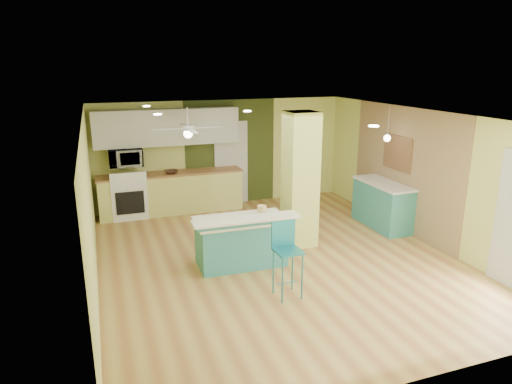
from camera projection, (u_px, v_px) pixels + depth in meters
floor at (277, 258)px, 8.05m from camera, size 6.00×7.00×0.01m
ceiling at (279, 115)px, 7.37m from camera, size 6.00×7.00×0.01m
wall_back at (222, 153)px, 10.89m from camera, size 6.00×0.01×2.50m
wall_front at (410, 279)px, 4.53m from camera, size 6.00×0.01×2.50m
wall_left at (90, 208)px, 6.74m from camera, size 0.01×7.00×2.50m
wall_right at (424, 176)px, 8.68m from camera, size 0.01×7.00×2.50m
wood_panel at (403, 169)px, 9.21m from camera, size 0.02×3.40×2.50m
olive_accent at (231, 153)px, 10.94m from camera, size 2.20×0.02×2.50m
interior_door at (231, 163)px, 10.98m from camera, size 0.82×0.05×2.00m
column at (300, 180)px, 8.37m from camera, size 0.55×0.55×2.50m
kitchen_run at (172, 193)px, 10.41m from camera, size 3.25×0.63×0.94m
stove at (129, 197)px, 10.09m from camera, size 0.76×0.66×1.08m
upper_cabinets at (167, 127)px, 10.11m from camera, size 3.20×0.34×0.80m
microwave at (126, 158)px, 9.86m from camera, size 0.70×0.48×0.39m
ceiling_fan at (188, 129)px, 8.94m from camera, size 1.41×1.41×0.61m
pendant_lamp at (387, 138)px, 9.07m from camera, size 0.14×0.14×0.69m
wall_decor at (398, 153)px, 9.31m from camera, size 0.03×0.90×0.70m
peninsula at (241, 240)px, 7.70m from camera, size 1.76×0.96×0.94m
bar_stool at (286, 247)px, 6.60m from camera, size 0.39×0.39×1.13m
side_counter at (383, 204)px, 9.51m from camera, size 0.63×1.48×0.95m
fruit_bowl at (171, 172)px, 10.18m from camera, size 0.32×0.32×0.07m
canister at (262, 210)px, 7.80m from camera, size 0.16×0.16×0.16m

